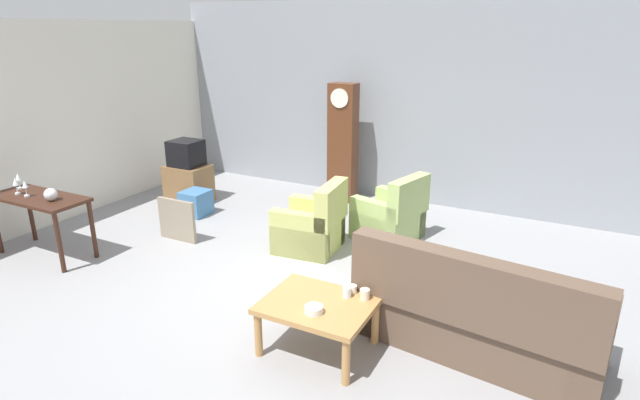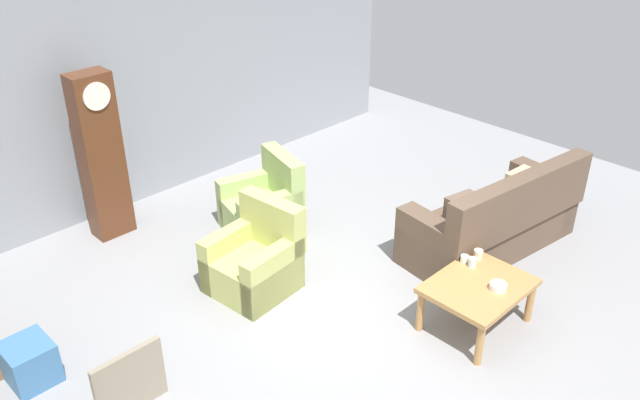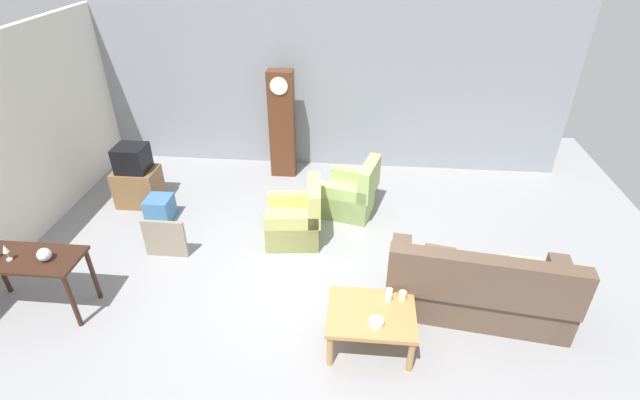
{
  "view_description": "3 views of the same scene",
  "coord_description": "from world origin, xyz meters",
  "px_view_note": "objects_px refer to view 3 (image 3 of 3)",
  "views": [
    {
      "loc": [
        2.61,
        -4.38,
        2.78
      ],
      "look_at": [
        -0.15,
        0.96,
        0.73
      ],
      "focal_mm": 28.58,
      "sensor_mm": 36.0,
      "label": 1
    },
    {
      "loc": [
        -3.7,
        -3.34,
        4.08
      ],
      "look_at": [
        0.32,
        0.74,
        0.9
      ],
      "focal_mm": 36.85,
      "sensor_mm": 36.0,
      "label": 2
    },
    {
      "loc": [
        0.56,
        -4.55,
        4.15
      ],
      "look_at": [
        0.06,
        0.96,
        0.74
      ],
      "focal_mm": 26.09,
      "sensor_mm": 36.0,
      "label": 3
    }
  ],
  "objects_px": {
    "bowl_white_stacked": "(376,322)",
    "armchair_olive_near": "(296,221)",
    "framed_picture_leaning": "(165,239)",
    "glass_dome_cloche": "(44,255)",
    "cup_cream_tall": "(403,295)",
    "couch_floral": "(476,289)",
    "wine_glass_short": "(6,250)",
    "coffee_table_wood": "(371,317)",
    "armchair_olive_far": "(352,195)",
    "tv_crt": "(132,158)",
    "console_table_dark": "(27,265)",
    "storage_box_blue": "(160,208)",
    "cup_blue_rimmed": "(389,297)",
    "tv_stand_cabinet": "(139,187)",
    "cup_white_porcelain": "(389,292)",
    "grandfather_clock": "(282,124)"
  },
  "relations": [
    {
      "from": "glass_dome_cloche",
      "to": "cup_blue_rimmed",
      "type": "xyz_separation_m",
      "value": [
        3.9,
        0.04,
        -0.34
      ]
    },
    {
      "from": "armchair_olive_far",
      "to": "framed_picture_leaning",
      "type": "distance_m",
      "value": 2.91
    },
    {
      "from": "tv_stand_cabinet",
      "to": "couch_floral",
      "type": "bearing_deg",
      "value": -22.15
    },
    {
      "from": "tv_crt",
      "to": "framed_picture_leaning",
      "type": "xyz_separation_m",
      "value": [
        0.96,
        -1.34,
        -0.54
      ]
    },
    {
      "from": "coffee_table_wood",
      "to": "storage_box_blue",
      "type": "relative_size",
      "value": 2.37
    },
    {
      "from": "cup_white_porcelain",
      "to": "wine_glass_short",
      "type": "bearing_deg",
      "value": -177.72
    },
    {
      "from": "tv_stand_cabinet",
      "to": "bowl_white_stacked",
      "type": "bearing_deg",
      "value": -36.32
    },
    {
      "from": "storage_box_blue",
      "to": "glass_dome_cloche",
      "type": "height_order",
      "value": "glass_dome_cloche"
    },
    {
      "from": "armchair_olive_far",
      "to": "tv_crt",
      "type": "xyz_separation_m",
      "value": [
        -3.52,
        -0.05,
        0.52
      ]
    },
    {
      "from": "coffee_table_wood",
      "to": "glass_dome_cloche",
      "type": "xyz_separation_m",
      "value": [
        -3.71,
        0.17,
        0.46
      ]
    },
    {
      "from": "coffee_table_wood",
      "to": "console_table_dark",
      "type": "distance_m",
      "value": 4.02
    },
    {
      "from": "bowl_white_stacked",
      "to": "armchair_olive_near",
      "type": "bearing_deg",
      "value": 118.59
    },
    {
      "from": "cup_white_porcelain",
      "to": "cup_blue_rimmed",
      "type": "xyz_separation_m",
      "value": [
        -0.01,
        -0.1,
        0.01
      ]
    },
    {
      "from": "armchair_olive_far",
      "to": "tv_crt",
      "type": "distance_m",
      "value": 3.56
    },
    {
      "from": "framed_picture_leaning",
      "to": "glass_dome_cloche",
      "type": "relative_size",
      "value": 3.85
    },
    {
      "from": "armchair_olive_near",
      "to": "storage_box_blue",
      "type": "bearing_deg",
      "value": 171.89
    },
    {
      "from": "cup_blue_rimmed",
      "to": "wine_glass_short",
      "type": "distance_m",
      "value": 4.33
    },
    {
      "from": "armchair_olive_far",
      "to": "tv_stand_cabinet",
      "type": "height_order",
      "value": "armchair_olive_far"
    },
    {
      "from": "wine_glass_short",
      "to": "framed_picture_leaning",
      "type": "bearing_deg",
      "value": 43.67
    },
    {
      "from": "couch_floral",
      "to": "armchair_olive_far",
      "type": "distance_m",
      "value": 2.62
    },
    {
      "from": "tv_crt",
      "to": "cup_blue_rimmed",
      "type": "bearing_deg",
      "value": -31.67
    },
    {
      "from": "couch_floral",
      "to": "cup_blue_rimmed",
      "type": "relative_size",
      "value": 22.91
    },
    {
      "from": "storage_box_blue",
      "to": "cup_blue_rimmed",
      "type": "bearing_deg",
      "value": -30.19
    },
    {
      "from": "tv_stand_cabinet",
      "to": "cup_white_porcelain",
      "type": "height_order",
      "value": "tv_stand_cabinet"
    },
    {
      "from": "coffee_table_wood",
      "to": "framed_picture_leaning",
      "type": "distance_m",
      "value": 3.16
    },
    {
      "from": "glass_dome_cloche",
      "to": "cup_white_porcelain",
      "type": "bearing_deg",
      "value": 1.95
    },
    {
      "from": "tv_crt",
      "to": "cup_blue_rimmed",
      "type": "height_order",
      "value": "tv_crt"
    },
    {
      "from": "glass_dome_cloche",
      "to": "bowl_white_stacked",
      "type": "relative_size",
      "value": 0.99
    },
    {
      "from": "coffee_table_wood",
      "to": "cup_white_porcelain",
      "type": "height_order",
      "value": "cup_white_porcelain"
    },
    {
      "from": "wine_glass_short",
      "to": "glass_dome_cloche",
      "type": "bearing_deg",
      "value": 5.45
    },
    {
      "from": "cup_white_porcelain",
      "to": "cup_cream_tall",
      "type": "distance_m",
      "value": 0.16
    },
    {
      "from": "couch_floral",
      "to": "tv_crt",
      "type": "xyz_separation_m",
      "value": [
        -5.07,
        2.06,
        0.48
      ]
    },
    {
      "from": "storage_box_blue",
      "to": "cup_blue_rimmed",
      "type": "distance_m",
      "value": 4.05
    },
    {
      "from": "armchair_olive_far",
      "to": "cup_blue_rimmed",
      "type": "bearing_deg",
      "value": -79.1
    },
    {
      "from": "tv_stand_cabinet",
      "to": "framed_picture_leaning",
      "type": "bearing_deg",
      "value": -54.34
    },
    {
      "from": "coffee_table_wood",
      "to": "tv_crt",
      "type": "height_order",
      "value": "tv_crt"
    },
    {
      "from": "armchair_olive_near",
      "to": "console_table_dark",
      "type": "relative_size",
      "value": 0.71
    },
    {
      "from": "armchair_olive_far",
      "to": "storage_box_blue",
      "type": "xyz_separation_m",
      "value": [
        -3.0,
        -0.49,
        -0.11
      ]
    },
    {
      "from": "console_table_dark",
      "to": "armchair_olive_near",
      "type": "bearing_deg",
      "value": 30.55
    },
    {
      "from": "grandfather_clock",
      "to": "cup_white_porcelain",
      "type": "height_order",
      "value": "grandfather_clock"
    },
    {
      "from": "console_table_dark",
      "to": "tv_stand_cabinet",
      "type": "xyz_separation_m",
      "value": [
        0.19,
        2.48,
        -0.37
      ]
    },
    {
      "from": "cup_cream_tall",
      "to": "tv_stand_cabinet",
      "type": "bearing_deg",
      "value": 149.7
    },
    {
      "from": "framed_picture_leaning",
      "to": "glass_dome_cloche",
      "type": "xyz_separation_m",
      "value": [
        -0.85,
        -1.17,
        0.58
      ]
    },
    {
      "from": "armchair_olive_near",
      "to": "wine_glass_short",
      "type": "relative_size",
      "value": 4.35
    },
    {
      "from": "tv_stand_cabinet",
      "to": "coffee_table_wood",
      "type": "bearing_deg",
      "value": -35.01
    },
    {
      "from": "glass_dome_cloche",
      "to": "console_table_dark",
      "type": "bearing_deg",
      "value": 174.76
    },
    {
      "from": "couch_floral",
      "to": "coffee_table_wood",
      "type": "distance_m",
      "value": 1.39
    },
    {
      "from": "cup_blue_rimmed",
      "to": "bowl_white_stacked",
      "type": "distance_m",
      "value": 0.4
    },
    {
      "from": "cup_cream_tall",
      "to": "couch_floral",
      "type": "bearing_deg",
      "value": 22.09
    },
    {
      "from": "tv_stand_cabinet",
      "to": "cup_cream_tall",
      "type": "distance_m",
      "value": 4.83
    }
  ]
}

